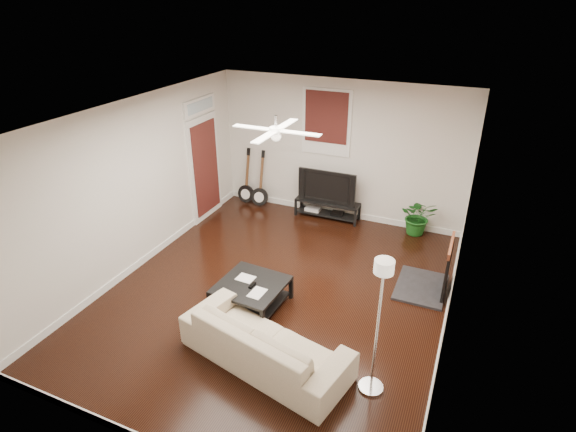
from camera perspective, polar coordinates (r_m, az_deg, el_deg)
name	(u,v)px	position (r m, az deg, el deg)	size (l,w,h in m)	color
room	(277,212)	(6.57, -1.38, 0.52)	(5.01, 6.01, 2.81)	black
brick_accent	(465,214)	(6.98, 21.19, 0.24)	(0.02, 2.20, 2.80)	#AD5737
fireplace	(435,265)	(7.42, 17.81, -5.89)	(0.80, 1.10, 0.92)	black
window_back	(326,122)	(9.08, 4.80, 11.57)	(1.00, 0.06, 1.30)	#35100E
door_left	(204,159)	(9.29, -10.39, 7.04)	(0.08, 1.00, 2.50)	white
tv_stand	(327,209)	(9.48, 4.92, 0.83)	(1.33, 0.35, 0.37)	black
tv	(329,185)	(9.28, 5.08, 3.84)	(1.19, 0.16, 0.69)	black
coffee_table	(252,295)	(6.91, -4.57, -9.77)	(0.93, 0.93, 0.39)	black
sofa	(265,341)	(5.93, -2.91, -15.36)	(2.21, 0.86, 0.64)	#C8B396
floor_lamp	(377,329)	(5.30, 11.07, -13.65)	(0.30, 0.30, 1.80)	silver
potted_plant	(418,216)	(9.09, 15.96, -0.05)	(0.66, 0.58, 0.74)	#19581A
guitar_left	(245,177)	(9.97, -5.35, 4.88)	(0.38, 0.27, 1.24)	black
guitar_right	(259,180)	(9.79, -3.63, 4.53)	(0.38, 0.27, 1.24)	black
ceiling_fan	(276,130)	(6.14, -1.51, 10.64)	(1.24, 1.24, 0.32)	white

